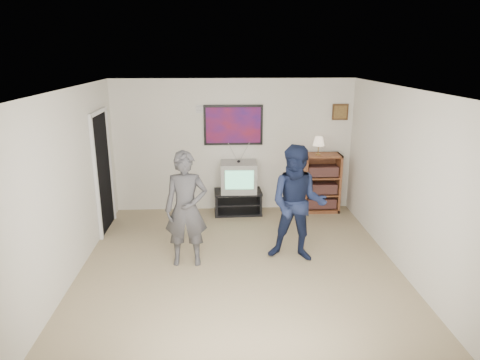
{
  "coord_description": "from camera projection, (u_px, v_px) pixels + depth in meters",
  "views": [
    {
      "loc": [
        -0.27,
        -5.42,
        2.94
      ],
      "look_at": [
        0.03,
        0.57,
        1.15
      ],
      "focal_mm": 32.0,
      "sensor_mm": 36.0,
      "label": 1
    }
  ],
  "objects": [
    {
      "name": "room_shell",
      "position": [
        239.0,
        178.0,
        6.02
      ],
      "size": [
        4.51,
        5.0,
        2.51
      ],
      "color": "#8E7E5A",
      "rests_on": "ground"
    },
    {
      "name": "media_stand",
      "position": [
        238.0,
        202.0,
        8.12
      ],
      "size": [
        0.9,
        0.52,
        0.44
      ],
      "rotation": [
        0.0,
        0.0,
        0.03
      ],
      "color": "black",
      "rests_on": "room_shell"
    },
    {
      "name": "crt_television",
      "position": [
        239.0,
        177.0,
        7.98
      ],
      "size": [
        0.67,
        0.57,
        0.56
      ],
      "primitive_type": null,
      "rotation": [
        0.0,
        0.0,
        -0.02
      ],
      "color": "gray",
      "rests_on": "media_stand"
    },
    {
      "name": "bookshelf",
      "position": [
        321.0,
        183.0,
        8.14
      ],
      "size": [
        0.68,
        0.39,
        1.12
      ],
      "primitive_type": null,
      "color": "brown",
      "rests_on": "room_shell"
    },
    {
      "name": "table_lamp",
      "position": [
        319.0,
        146.0,
        7.89
      ],
      "size": [
        0.21,
        0.21,
        0.34
      ],
      "primitive_type": null,
      "color": "beige",
      "rests_on": "bookshelf"
    },
    {
      "name": "person_tall",
      "position": [
        186.0,
        209.0,
        6.0
      ],
      "size": [
        0.61,
        0.4,
        1.66
      ],
      "primitive_type": "imported",
      "rotation": [
        0.0,
        0.0,
        -0.0
      ],
      "color": "#3E3D40",
      "rests_on": "room_shell"
    },
    {
      "name": "person_short",
      "position": [
        298.0,
        204.0,
        6.13
      ],
      "size": [
        0.97,
        0.84,
        1.72
      ],
      "primitive_type": "imported",
      "rotation": [
        0.0,
        0.0,
        -0.26
      ],
      "color": "#141C39",
      "rests_on": "room_shell"
    },
    {
      "name": "controller_left",
      "position": [
        183.0,
        175.0,
        6.05
      ],
      "size": [
        0.08,
        0.13,
        0.04
      ],
      "primitive_type": "cube",
      "rotation": [
        0.0,
        0.0,
        -0.34
      ],
      "color": "white",
      "rests_on": "person_tall"
    },
    {
      "name": "controller_right",
      "position": [
        296.0,
        190.0,
        6.31
      ],
      "size": [
        0.06,
        0.12,
        0.03
      ],
      "primitive_type": "cube",
      "rotation": [
        0.0,
        0.0,
        0.19
      ],
      "color": "white",
      "rests_on": "person_short"
    },
    {
      "name": "poster",
      "position": [
        233.0,
        125.0,
        7.94
      ],
      "size": [
        1.1,
        0.03,
        0.75
      ],
      "primitive_type": "cube",
      "color": "black",
      "rests_on": "room_shell"
    },
    {
      "name": "air_vent",
      "position": [
        203.0,
        109.0,
        7.83
      ],
      "size": [
        0.28,
        0.02,
        0.14
      ],
      "primitive_type": "cube",
      "color": "white",
      "rests_on": "room_shell"
    },
    {
      "name": "small_picture",
      "position": [
        340.0,
        112.0,
        7.98
      ],
      "size": [
        0.3,
        0.03,
        0.3
      ],
      "primitive_type": "cube",
      "color": "#4B2B18",
      "rests_on": "room_shell"
    },
    {
      "name": "doorway",
      "position": [
        103.0,
        173.0,
        7.18
      ],
      "size": [
        0.03,
        0.85,
        2.0
      ],
      "primitive_type": "cube",
      "color": "black",
      "rests_on": "room_shell"
    }
  ]
}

